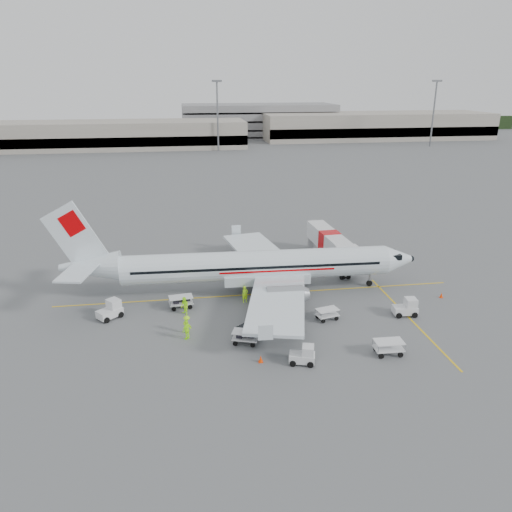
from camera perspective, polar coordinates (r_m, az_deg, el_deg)
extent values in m
plane|color=#56595B|center=(55.59, 0.31, -4.38)|extent=(360.00, 360.00, 0.00)
cube|color=yellow|center=(55.59, 0.31, -4.37)|extent=(44.00, 0.20, 0.01)
cube|color=yellow|center=(52.63, 17.07, -6.75)|extent=(0.20, 20.00, 0.01)
cone|color=#FB3902|center=(58.28, 20.43, -4.20)|extent=(0.36, 0.36, 0.59)
cone|color=#FB3902|center=(64.32, -0.74, -0.64)|extent=(0.42, 0.42, 0.69)
cone|color=#FB3902|center=(42.92, 0.54, -11.67)|extent=(0.38, 0.38, 0.62)
imported|color=#9BE715|center=(53.29, -1.27, -4.39)|extent=(0.78, 0.63, 1.85)
imported|color=#9BE715|center=(51.13, -8.16, -5.67)|extent=(1.07, 1.14, 1.87)
imported|color=#9BE715|center=(47.63, -7.91, -7.73)|extent=(1.18, 1.29, 1.74)
imported|color=#9BE715|center=(46.49, -7.89, -8.34)|extent=(1.11, 1.11, 1.89)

